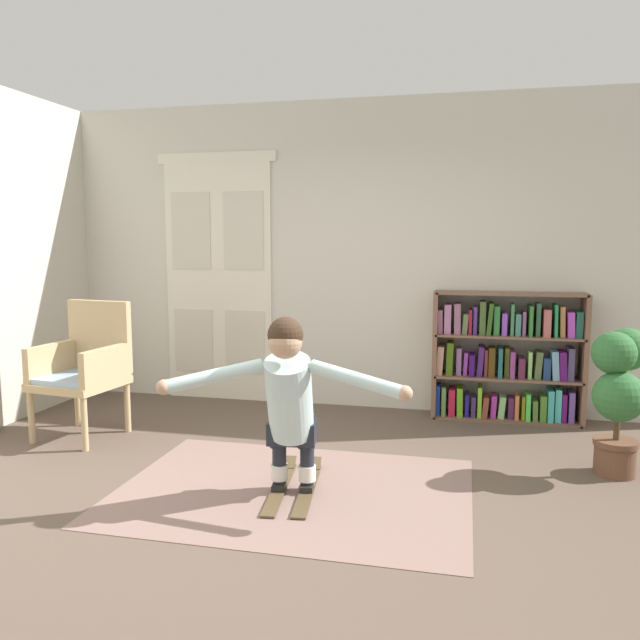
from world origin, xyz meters
TOP-DOWN VIEW (x-y plane):
  - ground_plane at (0.00, 0.00)m, footprint 7.20×7.20m
  - back_wall at (0.00, 2.60)m, footprint 6.00×0.10m
  - double_door at (-1.48, 2.54)m, footprint 1.22×0.05m
  - rug at (-0.12, 0.38)m, footprint 2.24×1.65m
  - bookshelf at (1.30, 2.39)m, footprint 1.31×0.30m
  - wicker_chair at (-2.10, 1.14)m, footprint 0.67×0.67m
  - potted_plant at (1.95, 1.13)m, footprint 0.41×0.52m
  - skis_pair at (-0.12, 0.42)m, footprint 0.37×0.91m
  - person_skier at (-0.10, 0.23)m, footprint 1.47×0.65m

SIDE VIEW (x-z plane):
  - ground_plane at x=0.00m, z-range 0.00..0.00m
  - rug at x=-0.12m, z-range 0.00..0.01m
  - skis_pair at x=-0.12m, z-range -0.01..0.06m
  - bookshelf at x=1.30m, z-range -0.03..1.11m
  - wicker_chair at x=-2.10m, z-range 0.03..1.13m
  - potted_plant at x=1.95m, z-range 0.11..1.12m
  - person_skier at x=-0.10m, z-range 0.13..1.22m
  - double_door at x=-1.48m, z-range 0.01..2.46m
  - back_wall at x=0.00m, z-range 0.00..2.90m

